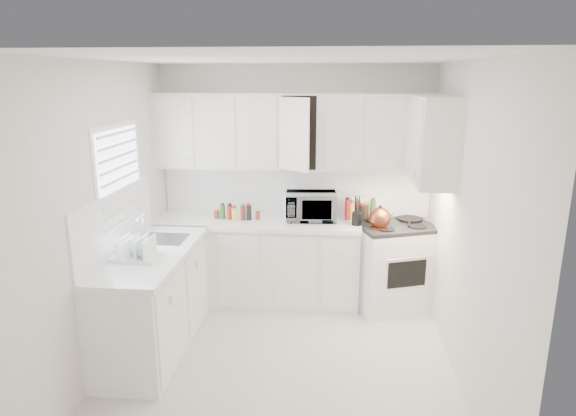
# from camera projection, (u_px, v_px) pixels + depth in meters

# --- Properties ---
(floor) EXTENTS (3.20, 3.20, 0.00)m
(floor) POSITION_uv_depth(u_px,v_px,m) (281.00, 364.00, 4.43)
(floor) COLOR beige
(floor) RESTS_ON ground
(ceiling) EXTENTS (3.20, 3.20, 0.00)m
(ceiling) POSITION_uv_depth(u_px,v_px,m) (279.00, 59.00, 3.76)
(ceiling) COLOR white
(ceiling) RESTS_ON ground
(wall_back) EXTENTS (3.00, 0.00, 3.00)m
(wall_back) POSITION_uv_depth(u_px,v_px,m) (295.00, 183.00, 5.63)
(wall_back) COLOR silver
(wall_back) RESTS_ON ground
(wall_front) EXTENTS (3.00, 0.00, 3.00)m
(wall_front) POSITION_uv_depth(u_px,v_px,m) (247.00, 313.00, 2.55)
(wall_front) COLOR silver
(wall_front) RESTS_ON ground
(wall_left) EXTENTS (0.00, 3.20, 3.20)m
(wall_left) POSITION_uv_depth(u_px,v_px,m) (104.00, 219.00, 4.23)
(wall_left) COLOR silver
(wall_left) RESTS_ON ground
(wall_right) EXTENTS (0.00, 3.20, 3.20)m
(wall_right) POSITION_uv_depth(u_px,v_px,m) (468.00, 229.00, 3.96)
(wall_right) COLOR silver
(wall_right) RESTS_ON ground
(window_blinds) EXTENTS (0.06, 0.96, 1.06)m
(window_blinds) POSITION_uv_depth(u_px,v_px,m) (121.00, 182.00, 4.50)
(window_blinds) COLOR white
(window_blinds) RESTS_ON wall_left
(lower_cabinets_back) EXTENTS (2.22, 0.60, 0.90)m
(lower_cabinets_back) POSITION_uv_depth(u_px,v_px,m) (258.00, 262.00, 5.60)
(lower_cabinets_back) COLOR silver
(lower_cabinets_back) RESTS_ON floor
(lower_cabinets_left) EXTENTS (0.60, 1.60, 0.90)m
(lower_cabinets_left) POSITION_uv_depth(u_px,v_px,m) (154.00, 302.00, 4.61)
(lower_cabinets_left) COLOR silver
(lower_cabinets_left) RESTS_ON floor
(countertop_back) EXTENTS (2.24, 0.64, 0.05)m
(countertop_back) POSITION_uv_depth(u_px,v_px,m) (258.00, 222.00, 5.47)
(countertop_back) COLOR white
(countertop_back) RESTS_ON lower_cabinets_back
(countertop_left) EXTENTS (0.64, 1.62, 0.05)m
(countertop_left) POSITION_uv_depth(u_px,v_px,m) (151.00, 254.00, 4.49)
(countertop_left) COLOR white
(countertop_left) RESTS_ON lower_cabinets_left
(backsplash_back) EXTENTS (2.98, 0.02, 0.55)m
(backsplash_back) POSITION_uv_depth(u_px,v_px,m) (295.00, 190.00, 5.64)
(backsplash_back) COLOR white
(backsplash_back) RESTS_ON wall_back
(backsplash_left) EXTENTS (0.02, 1.60, 0.55)m
(backsplash_left) POSITION_uv_depth(u_px,v_px,m) (116.00, 221.00, 4.44)
(backsplash_left) COLOR white
(backsplash_left) RESTS_ON wall_left
(upper_cabinets_back) EXTENTS (3.00, 0.33, 0.80)m
(upper_cabinets_back) POSITION_uv_depth(u_px,v_px,m) (294.00, 169.00, 5.42)
(upper_cabinets_back) COLOR silver
(upper_cabinets_back) RESTS_ON wall_back
(upper_cabinets_right) EXTENTS (0.33, 0.90, 0.80)m
(upper_cabinets_right) POSITION_uv_depth(u_px,v_px,m) (430.00, 183.00, 4.71)
(upper_cabinets_right) COLOR silver
(upper_cabinets_right) RESTS_ON wall_right
(sink) EXTENTS (0.42, 0.38, 0.30)m
(sink) POSITION_uv_depth(u_px,v_px,m) (163.00, 227.00, 4.79)
(sink) COLOR gray
(sink) RESTS_ON countertop_left
(stove) EXTENTS (0.96, 0.87, 1.21)m
(stove) POSITION_uv_depth(u_px,v_px,m) (393.00, 254.00, 5.41)
(stove) COLOR white
(stove) RESTS_ON floor
(tea_kettle) EXTENTS (0.29, 0.25, 0.26)m
(tea_kettle) POSITION_uv_depth(u_px,v_px,m) (380.00, 216.00, 5.15)
(tea_kettle) COLOR #983629
(tea_kettle) RESTS_ON stove
(frying_pan) EXTENTS (0.35, 0.49, 0.04)m
(frying_pan) POSITION_uv_depth(u_px,v_px,m) (410.00, 219.00, 5.45)
(frying_pan) COLOR black
(frying_pan) RESTS_ON stove
(microwave) EXTENTS (0.56, 0.34, 0.37)m
(microwave) POSITION_uv_depth(u_px,v_px,m) (311.00, 203.00, 5.42)
(microwave) COLOR gray
(microwave) RESTS_ON countertop_back
(rice_cooker) EXTENTS (0.28, 0.28, 0.26)m
(rice_cooker) POSITION_uv_depth(u_px,v_px,m) (297.00, 209.00, 5.42)
(rice_cooker) COLOR white
(rice_cooker) RESTS_ON countertop_back
(paper_towel) EXTENTS (0.12, 0.12, 0.27)m
(paper_towel) POSITION_uv_depth(u_px,v_px,m) (289.00, 205.00, 5.57)
(paper_towel) COLOR white
(paper_towel) RESTS_ON countertop_back
(utensil_crock) EXTENTS (0.13, 0.13, 0.33)m
(utensil_crock) POSITION_uv_depth(u_px,v_px,m) (357.00, 210.00, 5.23)
(utensil_crock) COLOR black
(utensil_crock) RESTS_ON countertop_back
(dish_rack) EXTENTS (0.41, 0.31, 0.22)m
(dish_rack) POSITION_uv_depth(u_px,v_px,m) (136.00, 246.00, 4.29)
(dish_rack) COLOR white
(dish_rack) RESTS_ON countertop_left
(spice_left_0) EXTENTS (0.06, 0.06, 0.13)m
(spice_left_0) POSITION_uv_depth(u_px,v_px,m) (219.00, 210.00, 5.61)
(spice_left_0) COLOR brown
(spice_left_0) RESTS_ON countertop_back
(spice_left_1) EXTENTS (0.06, 0.06, 0.13)m
(spice_left_1) POSITION_uv_depth(u_px,v_px,m) (223.00, 212.00, 5.52)
(spice_left_1) COLOR #236A27
(spice_left_1) RESTS_ON countertop_back
(spice_left_2) EXTENTS (0.06, 0.06, 0.13)m
(spice_left_2) POSITION_uv_depth(u_px,v_px,m) (232.00, 210.00, 5.60)
(spice_left_2) COLOR red
(spice_left_2) RESTS_ON countertop_back
(spice_left_3) EXTENTS (0.06, 0.06, 0.13)m
(spice_left_3) POSITION_uv_depth(u_px,v_px,m) (237.00, 213.00, 5.50)
(spice_left_3) COLOR #D5E936
(spice_left_3) RESTS_ON countertop_back
(spice_left_4) EXTENTS (0.06, 0.06, 0.13)m
(spice_left_4) POSITION_uv_depth(u_px,v_px,m) (245.00, 211.00, 5.58)
(spice_left_4) COLOR maroon
(spice_left_4) RESTS_ON countertop_back
(spice_left_5) EXTENTS (0.06, 0.06, 0.13)m
(spice_left_5) POSITION_uv_depth(u_px,v_px,m) (250.00, 213.00, 5.49)
(spice_left_5) COLOR black
(spice_left_5) RESTS_ON countertop_back
(spice_left_6) EXTENTS (0.06, 0.06, 0.13)m
(spice_left_6) POSITION_uv_depth(u_px,v_px,m) (258.00, 211.00, 5.57)
(spice_left_6) COLOR brown
(spice_left_6) RESTS_ON countertop_back
(sauce_right_0) EXTENTS (0.06, 0.06, 0.19)m
(sauce_right_0) POSITION_uv_depth(u_px,v_px,m) (347.00, 210.00, 5.51)
(sauce_right_0) COLOR red
(sauce_right_0) RESTS_ON countertop_back
(sauce_right_1) EXTENTS (0.06, 0.06, 0.19)m
(sauce_right_1) POSITION_uv_depth(u_px,v_px,m) (352.00, 211.00, 5.45)
(sauce_right_1) COLOR #D5E936
(sauce_right_1) RESTS_ON countertop_back
(sauce_right_2) EXTENTS (0.06, 0.06, 0.19)m
(sauce_right_2) POSITION_uv_depth(u_px,v_px,m) (357.00, 210.00, 5.50)
(sauce_right_2) COLOR maroon
(sauce_right_2) RESTS_ON countertop_back
(sauce_right_3) EXTENTS (0.06, 0.06, 0.19)m
(sauce_right_3) POSITION_uv_depth(u_px,v_px,m) (362.00, 211.00, 5.44)
(sauce_right_3) COLOR black
(sauce_right_3) RESTS_ON countertop_back
(sauce_right_4) EXTENTS (0.06, 0.06, 0.19)m
(sauce_right_4) POSITION_uv_depth(u_px,v_px,m) (367.00, 210.00, 5.49)
(sauce_right_4) COLOR brown
(sauce_right_4) RESTS_ON countertop_back
(sauce_right_5) EXTENTS (0.06, 0.06, 0.19)m
(sauce_right_5) POSITION_uv_depth(u_px,v_px,m) (372.00, 212.00, 5.43)
(sauce_right_5) COLOR #236A27
(sauce_right_5) RESTS_ON countertop_back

